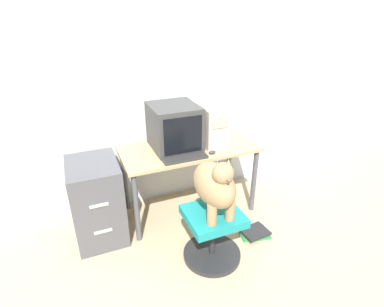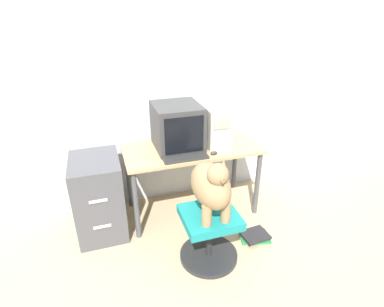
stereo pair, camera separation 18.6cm
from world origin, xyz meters
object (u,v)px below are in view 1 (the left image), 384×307
(office_chair, at_px, (213,233))
(book_stack_floor, at_px, (255,233))
(crt_monitor, at_px, (174,127))
(filing_cabinet, at_px, (97,201))
(keyboard, at_px, (185,158))
(dog, at_px, (215,185))
(pc_tower, at_px, (209,124))

(office_chair, xyz_separation_m, book_stack_floor, (0.49, 0.08, -0.22))
(crt_monitor, relative_size, office_chair, 0.96)
(crt_monitor, bearing_deg, filing_cabinet, -172.51)
(keyboard, height_order, book_stack_floor, keyboard)
(keyboard, bearing_deg, dog, -83.74)
(office_chair, xyz_separation_m, dog, (-0.00, -0.01, 0.48))
(keyboard, distance_m, book_stack_floor, 0.98)
(crt_monitor, height_order, office_chair, crt_monitor)
(keyboard, xyz_separation_m, dog, (0.05, -0.50, -0.01))
(crt_monitor, relative_size, filing_cabinet, 0.63)
(office_chair, height_order, filing_cabinet, filing_cabinet)
(pc_tower, bearing_deg, book_stack_floor, -74.99)
(office_chair, distance_m, book_stack_floor, 0.54)
(crt_monitor, xyz_separation_m, pc_tower, (0.36, -0.00, -0.02))
(crt_monitor, height_order, pc_tower, crt_monitor)
(filing_cabinet, bearing_deg, pc_tower, 5.01)
(crt_monitor, distance_m, filing_cabinet, 0.97)
(keyboard, xyz_separation_m, office_chair, (0.05, -0.49, -0.49))
(crt_monitor, bearing_deg, book_stack_floor, -51.66)
(dog, relative_size, book_stack_floor, 1.77)
(crt_monitor, distance_m, book_stack_floor, 1.26)
(filing_cabinet, bearing_deg, crt_monitor, 7.49)
(pc_tower, bearing_deg, dog, -111.94)
(dog, bearing_deg, filing_cabinet, 141.53)
(crt_monitor, xyz_separation_m, dog, (0.05, -0.77, -0.21))
(keyboard, bearing_deg, pc_tower, 36.69)
(pc_tower, relative_size, book_stack_floor, 1.59)
(pc_tower, relative_size, keyboard, 1.17)
(office_chair, distance_m, dog, 0.48)
(dog, xyz_separation_m, filing_cabinet, (-0.84, 0.67, -0.35))
(crt_monitor, relative_size, book_stack_floor, 1.59)
(pc_tower, height_order, book_stack_floor, pc_tower)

